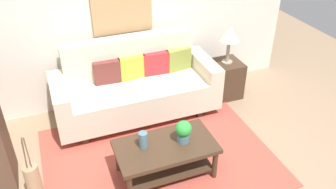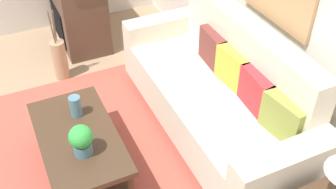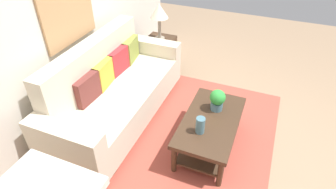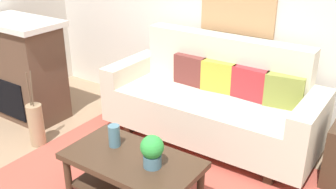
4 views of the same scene
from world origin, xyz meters
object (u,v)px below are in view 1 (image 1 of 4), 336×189
(couch, at_px, (136,88))
(table_lamp, at_px, (230,35))
(tabletop_vase, at_px, (143,140))
(framed_painting, at_px, (122,3))
(potted_plant_tabletop, at_px, (183,131))
(side_table, at_px, (225,79))
(throw_pillow_crimson, at_px, (156,63))
(coffee_table, at_px, (166,153))
(throw_pillow_maroon, at_px, (107,72))
(throw_pillow_olive, at_px, (179,59))
(floor_vase, at_px, (34,183))
(throw_pillow_mustard, at_px, (132,67))

(couch, relative_size, table_lamp, 3.87)
(tabletop_vase, height_order, framed_painting, framed_painting)
(potted_plant_tabletop, height_order, framed_painting, framed_painting)
(tabletop_vase, xyz_separation_m, side_table, (1.67, 1.19, -0.24))
(throw_pillow_crimson, bearing_deg, coffee_table, -105.29)
(potted_plant_tabletop, xyz_separation_m, table_lamp, (1.23, 1.26, 0.42))
(potted_plant_tabletop, bearing_deg, framed_painting, 95.57)
(throw_pillow_crimson, bearing_deg, tabletop_vase, -114.77)
(throw_pillow_maroon, bearing_deg, throw_pillow_olive, 0.00)
(table_lamp, relative_size, floor_vase, 1.26)
(floor_vase, bearing_deg, couch, 37.52)
(throw_pillow_mustard, xyz_separation_m, throw_pillow_olive, (0.69, 0.00, 0.00))
(throw_pillow_olive, height_order, tabletop_vase, throw_pillow_olive)
(floor_vase, xyz_separation_m, framed_painting, (1.44, 1.57, 1.24))
(framed_painting, bearing_deg, throw_pillow_olive, -26.42)
(throw_pillow_olive, distance_m, table_lamp, 0.79)
(throw_pillow_maroon, xyz_separation_m, throw_pillow_mustard, (0.34, 0.00, 0.00))
(potted_plant_tabletop, relative_size, side_table, 0.47)
(throw_pillow_olive, bearing_deg, throw_pillow_crimson, 180.00)
(throw_pillow_crimson, distance_m, throw_pillow_olive, 0.34)
(throw_pillow_crimson, bearing_deg, side_table, -7.26)
(tabletop_vase, xyz_separation_m, floor_vase, (-1.17, 0.10, -0.30))
(throw_pillow_maroon, relative_size, throw_pillow_mustard, 1.00)
(potted_plant_tabletop, xyz_separation_m, framed_painting, (-0.17, 1.73, 0.90))
(framed_painting, bearing_deg, potted_plant_tabletop, -84.43)
(throw_pillow_mustard, relative_size, throw_pillow_crimson, 1.00)
(side_table, bearing_deg, coffee_table, -138.97)
(throw_pillow_crimson, xyz_separation_m, coffee_table, (-0.38, -1.39, -0.37))
(potted_plant_tabletop, distance_m, floor_vase, 1.65)
(tabletop_vase, bearing_deg, side_table, 35.46)
(throw_pillow_olive, relative_size, floor_vase, 0.80)
(throw_pillow_mustard, bearing_deg, coffee_table, -91.49)
(couch, bearing_deg, framed_painting, 90.00)
(tabletop_vase, relative_size, side_table, 0.33)
(tabletop_vase, distance_m, side_table, 2.07)
(couch, relative_size, throw_pillow_crimson, 6.13)
(coffee_table, relative_size, framed_painting, 1.33)
(coffee_table, xyz_separation_m, floor_vase, (-1.40, 0.16, -0.09))
(tabletop_vase, bearing_deg, throw_pillow_olive, 54.24)
(throw_pillow_crimson, distance_m, framed_painting, 0.92)
(tabletop_vase, relative_size, table_lamp, 0.33)
(table_lamp, bearing_deg, floor_vase, -158.93)
(framed_painting, bearing_deg, tabletop_vase, -99.15)
(throw_pillow_crimson, relative_size, framed_painting, 0.44)
(side_table, distance_m, table_lamp, 0.71)
(couch, distance_m, framed_painting, 1.14)
(throw_pillow_mustard, height_order, throw_pillow_crimson, same)
(tabletop_vase, bearing_deg, throw_pillow_mustard, 78.55)
(throw_pillow_maroon, bearing_deg, coffee_table, -77.52)
(floor_vase, bearing_deg, coffee_table, -6.44)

